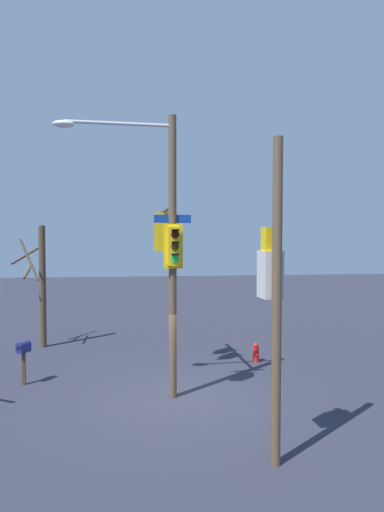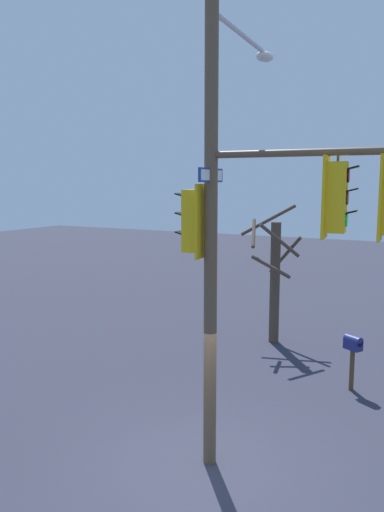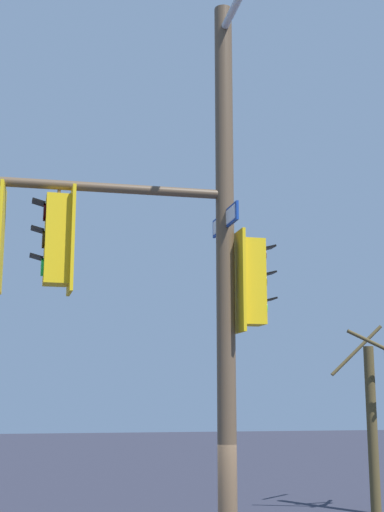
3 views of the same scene
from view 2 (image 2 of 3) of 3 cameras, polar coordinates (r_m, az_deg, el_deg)
name	(u,v)px [view 2 (image 2 of 3)]	position (r m, az deg, el deg)	size (l,w,h in m)	color
ground_plane	(200,467)	(10.09, 0.89, -22.60)	(80.00, 80.00, 0.00)	#2C2E3C
main_signal_pole_assembly	(257,206)	(8.77, 7.30, 5.59)	(4.47, 3.90, 8.30)	brown
mailbox	(353,347)	(13.49, 17.58, -9.72)	(0.50, 0.43, 1.41)	#4C3823
bare_tree_behind_pole	(274,274)	(16.65, 9.19, -2.04)	(2.21, 2.29, 4.46)	#483A2D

